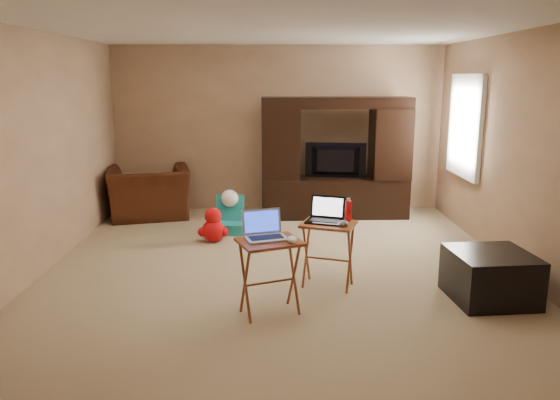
{
  "coord_description": "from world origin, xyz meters",
  "views": [
    {
      "loc": [
        -0.06,
        -5.64,
        2.02
      ],
      "look_at": [
        0.0,
        -0.2,
        0.8
      ],
      "focal_mm": 35.0,
      "sensor_mm": 36.0,
      "label": 1
    }
  ],
  "objects_px": {
    "push_toy": "(379,201)",
    "mouse_right": "(344,223)",
    "recliner": "(149,193)",
    "tray_table_left": "(270,277)",
    "ottoman": "(490,276)",
    "television": "(335,161)",
    "child_rocker": "(229,214)",
    "mouse_left": "(292,240)",
    "water_bottle": "(348,211)",
    "plush_toy": "(213,225)",
    "tray_table_right": "(328,255)",
    "laptop_left": "(266,226)",
    "laptop_right": "(325,210)",
    "entertainment_center": "(335,158)"
  },
  "relations": [
    {
      "from": "ottoman",
      "to": "water_bottle",
      "type": "distance_m",
      "value": 1.44
    },
    {
      "from": "television",
      "to": "ottoman",
      "type": "xyz_separation_m",
      "value": [
        1.11,
        -3.1,
        -0.61
      ]
    },
    {
      "from": "mouse_left",
      "to": "water_bottle",
      "type": "relative_size",
      "value": 0.68
    },
    {
      "from": "television",
      "to": "recliner",
      "type": "height_order",
      "value": "television"
    },
    {
      "from": "ottoman",
      "to": "push_toy",
      "type": "bearing_deg",
      "value": 97.91
    },
    {
      "from": "television",
      "to": "push_toy",
      "type": "distance_m",
      "value": 0.91
    },
    {
      "from": "television",
      "to": "mouse_right",
      "type": "distance_m",
      "value": 2.89
    },
    {
      "from": "entertainment_center",
      "to": "water_bottle",
      "type": "height_order",
      "value": "entertainment_center"
    },
    {
      "from": "plush_toy",
      "to": "laptop_right",
      "type": "bearing_deg",
      "value": -50.22
    },
    {
      "from": "television",
      "to": "tray_table_right",
      "type": "xyz_separation_m",
      "value": [
        -0.37,
        -2.75,
        -0.51
      ]
    },
    {
      "from": "plush_toy",
      "to": "tray_table_right",
      "type": "xyz_separation_m",
      "value": [
        1.29,
        -1.52,
        0.1
      ]
    },
    {
      "from": "tray_table_left",
      "to": "mouse_right",
      "type": "xyz_separation_m",
      "value": [
        0.7,
        0.51,
        0.34
      ]
    },
    {
      "from": "laptop_left",
      "to": "push_toy",
      "type": "bearing_deg",
      "value": 47.2
    },
    {
      "from": "plush_toy",
      "to": "ottoman",
      "type": "bearing_deg",
      "value": -34.05
    },
    {
      "from": "child_rocker",
      "to": "push_toy",
      "type": "distance_m",
      "value": 2.32
    },
    {
      "from": "recliner",
      "to": "tray_table_right",
      "type": "xyz_separation_m",
      "value": [
        2.36,
        -2.77,
        -0.05
      ]
    },
    {
      "from": "plush_toy",
      "to": "mouse_left",
      "type": "relative_size",
      "value": 3.28
    },
    {
      "from": "push_toy",
      "to": "entertainment_center",
      "type": "bearing_deg",
      "value": 168.87
    },
    {
      "from": "plush_toy",
      "to": "ottoman",
      "type": "height_order",
      "value": "ottoman"
    },
    {
      "from": "child_rocker",
      "to": "tray_table_right",
      "type": "distance_m",
      "value": 2.24
    },
    {
      "from": "television",
      "to": "child_rocker",
      "type": "bearing_deg",
      "value": 37.13
    },
    {
      "from": "entertainment_center",
      "to": "water_bottle",
      "type": "xyz_separation_m",
      "value": [
        -0.17,
        -2.72,
        -0.13
      ]
    },
    {
      "from": "water_bottle",
      "to": "ottoman",
      "type": "bearing_deg",
      "value": -18.49
    },
    {
      "from": "child_rocker",
      "to": "push_toy",
      "type": "bearing_deg",
      "value": 23.78
    },
    {
      "from": "push_toy",
      "to": "mouse_right",
      "type": "height_order",
      "value": "mouse_right"
    },
    {
      "from": "push_toy",
      "to": "tray_table_left",
      "type": "height_order",
      "value": "tray_table_left"
    },
    {
      "from": "ottoman",
      "to": "tray_table_left",
      "type": "xyz_separation_m",
      "value": [
        -2.04,
        -0.29,
        0.11
      ]
    },
    {
      "from": "mouse_left",
      "to": "mouse_right",
      "type": "xyz_separation_m",
      "value": [
        0.51,
        0.58,
        -0.02
      ]
    },
    {
      "from": "laptop_left",
      "to": "mouse_right",
      "type": "height_order",
      "value": "laptop_left"
    },
    {
      "from": "plush_toy",
      "to": "tray_table_left",
      "type": "xyz_separation_m",
      "value": [
        0.72,
        -2.15,
        0.11
      ]
    },
    {
      "from": "child_rocker",
      "to": "push_toy",
      "type": "xyz_separation_m",
      "value": [
        2.16,
        0.86,
        -0.02
      ]
    },
    {
      "from": "recliner",
      "to": "tray_table_right",
      "type": "distance_m",
      "value": 3.64
    },
    {
      "from": "mouse_left",
      "to": "television",
      "type": "bearing_deg",
      "value": 77.85
    },
    {
      "from": "plush_toy",
      "to": "laptop_left",
      "type": "bearing_deg",
      "value": -71.92
    },
    {
      "from": "push_toy",
      "to": "tray_table_right",
      "type": "distance_m",
      "value": 2.98
    },
    {
      "from": "recliner",
      "to": "television",
      "type": "bearing_deg",
      "value": 165.76
    },
    {
      "from": "recliner",
      "to": "mouse_right",
      "type": "height_order",
      "value": "recliner"
    },
    {
      "from": "entertainment_center",
      "to": "push_toy",
      "type": "bearing_deg",
      "value": -2.0
    },
    {
      "from": "laptop_left",
      "to": "laptop_right",
      "type": "relative_size",
      "value": 1.03
    },
    {
      "from": "ottoman",
      "to": "water_bottle",
      "type": "xyz_separation_m",
      "value": [
        -1.27,
        0.43,
        0.52
      ]
    },
    {
      "from": "entertainment_center",
      "to": "ottoman",
      "type": "bearing_deg",
      "value": -72.17
    },
    {
      "from": "tray_table_left",
      "to": "child_rocker",
      "type": "bearing_deg",
      "value": 80.3
    },
    {
      "from": "mouse_left",
      "to": "push_toy",
      "type": "bearing_deg",
      "value": 67.98
    },
    {
      "from": "recliner",
      "to": "tray_table_left",
      "type": "relative_size",
      "value": 1.72
    },
    {
      "from": "tray_table_left",
      "to": "water_bottle",
      "type": "height_order",
      "value": "water_bottle"
    },
    {
      "from": "recliner",
      "to": "mouse_left",
      "type": "relative_size",
      "value": 8.47
    },
    {
      "from": "water_bottle",
      "to": "entertainment_center",
      "type": "bearing_deg",
      "value": 86.47
    },
    {
      "from": "entertainment_center",
      "to": "laptop_left",
      "type": "bearing_deg",
      "value": -107.37
    },
    {
      "from": "entertainment_center",
      "to": "mouse_right",
      "type": "height_order",
      "value": "entertainment_center"
    },
    {
      "from": "recliner",
      "to": "child_rocker",
      "type": "xyz_separation_m",
      "value": [
        1.24,
        -0.83,
        -0.12
      ]
    }
  ]
}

